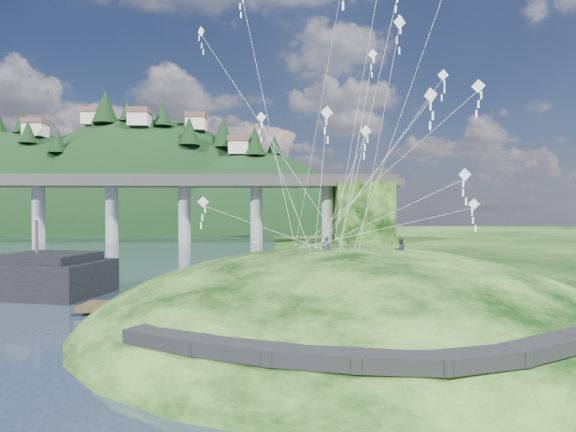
{
  "coord_description": "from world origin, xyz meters",
  "views": [
    {
      "loc": [
        3.05,
        -27.25,
        7.58
      ],
      "look_at": [
        4.0,
        6.0,
        7.0
      ],
      "focal_mm": 28.0,
      "sensor_mm": 36.0,
      "label": 1
    }
  ],
  "objects": [
    {
      "name": "kite_flyers",
      "position": [
        9.05,
        1.17,
        5.73
      ],
      "size": [
        5.54,
        0.73,
        1.81
      ],
      "color": "#292A37",
      "rests_on": "ground"
    },
    {
      "name": "wooden_dock",
      "position": [
        -2.88,
        4.9,
        0.5
      ],
      "size": [
        16.04,
        3.4,
        1.14
      ],
      "color": "#332414",
      "rests_on": "ground"
    },
    {
      "name": "grass_hill",
      "position": [
        8.0,
        2.0,
        -1.5
      ],
      "size": [
        36.0,
        32.0,
        13.0
      ],
      "color": "black",
      "rests_on": "ground"
    },
    {
      "name": "footpath",
      "position": [
        7.46,
        -9.74,
        2.08
      ],
      "size": [
        22.29,
        5.84,
        0.83
      ],
      "color": "black",
      "rests_on": "ground"
    },
    {
      "name": "kite_swarm",
      "position": [
        8.73,
        2.9,
        16.34
      ],
      "size": [
        19.53,
        15.53,
        19.87
      ],
      "color": "white",
      "rests_on": "ground"
    },
    {
      "name": "far_ridge",
      "position": [
        -43.58,
        122.17,
        -7.44
      ],
      "size": [
        153.0,
        70.0,
        94.5
      ],
      "color": "black",
      "rests_on": "ground"
    },
    {
      "name": "bridge",
      "position": [
        -26.46,
        70.07,
        9.7
      ],
      "size": [
        160.0,
        11.0,
        15.0
      ],
      "color": "#2D2B2B",
      "rests_on": "ground"
    },
    {
      "name": "ground",
      "position": [
        0.0,
        0.0,
        0.0
      ],
      "size": [
        320.0,
        320.0,
        0.0
      ],
      "primitive_type": "plane",
      "color": "black",
      "rests_on": "ground"
    }
  ]
}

